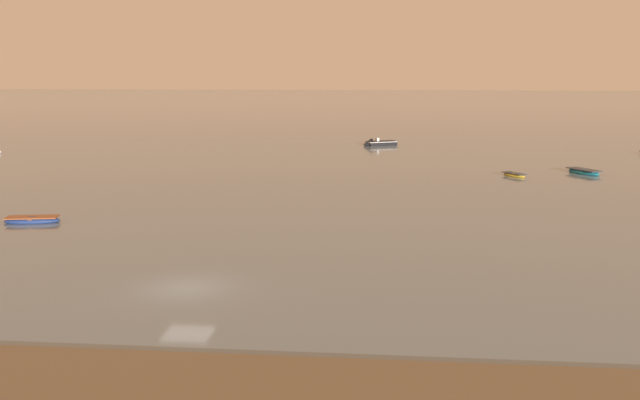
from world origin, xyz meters
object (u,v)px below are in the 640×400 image
rowboat_moored_2 (584,172)px  rowboat_moored_0 (32,220)px  rowboat_moored_3 (514,175)px  motorboat_moored_0 (377,144)px

rowboat_moored_2 → rowboat_moored_0: bearing=-84.9°
rowboat_moored_2 → rowboat_moored_3: bearing=-99.1°
rowboat_moored_0 → rowboat_moored_2: rowboat_moored_2 is taller
motorboat_moored_0 → rowboat_moored_2: (23.64, -29.14, -0.06)m
motorboat_moored_0 → rowboat_moored_0: bearing=40.7°
motorboat_moored_0 → rowboat_moored_3: 35.61m
rowboat_moored_0 → motorboat_moored_0: (24.23, 61.03, 0.08)m
rowboat_moored_2 → rowboat_moored_3: 8.46m
rowboat_moored_2 → rowboat_moored_3: rowboat_moored_2 is taller
motorboat_moored_0 → rowboat_moored_2: motorboat_moored_0 is taller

